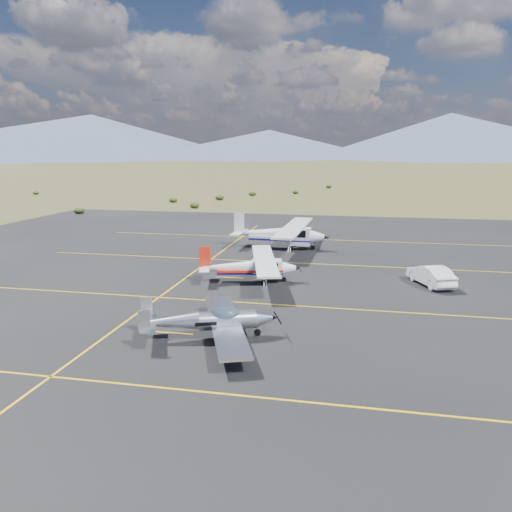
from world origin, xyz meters
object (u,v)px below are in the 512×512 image
at_px(aircraft_cessna, 250,266).
at_px(aircraft_low_wing, 212,321).
at_px(sedan, 431,275).
at_px(aircraft_plain, 280,233).

bearing_deg(aircraft_cessna, aircraft_low_wing, -101.38).
bearing_deg(aircraft_cessna, sedan, -5.88).
height_order(aircraft_low_wing, aircraft_cessna, aircraft_cessna).
relative_size(aircraft_low_wing, sedan, 2.07).
distance_m(aircraft_low_wing, aircraft_plain, 22.42).
relative_size(aircraft_cessna, sedan, 2.36).
bearing_deg(aircraft_low_wing, aircraft_plain, 69.84).
distance_m(aircraft_cessna, sedan, 11.93).
bearing_deg(aircraft_cessna, aircraft_plain, 75.26).
distance_m(aircraft_low_wing, aircraft_cessna, 10.42).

